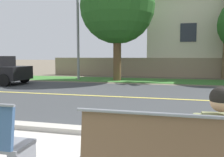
{
  "coord_description": "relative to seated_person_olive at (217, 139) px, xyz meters",
  "views": [
    {
      "loc": [
        1.29,
        -1.88,
        1.56
      ],
      "look_at": [
        -0.01,
        3.56,
        1.0
      ],
      "focal_mm": 36.75,
      "sensor_mm": 36.0,
      "label": 1
    }
  ],
  "objects": [
    {
      "name": "ground_plane",
      "position": [
        -1.83,
        7.34,
        -0.68
      ],
      "size": [
        140.0,
        140.0,
        0.0
      ],
      "primitive_type": "plane",
      "color": "#665B4C"
    },
    {
      "name": "curb_edge",
      "position": [
        -1.83,
        1.69,
        -0.62
      ],
      "size": [
        44.0,
        0.3,
        0.11
      ],
      "primitive_type": "cube",
      "color": "#ADA89E",
      "rests_on": "ground_plane"
    },
    {
      "name": "street_asphalt",
      "position": [
        -1.83,
        5.84,
        -0.67
      ],
      "size": [
        52.0,
        8.0,
        0.01
      ],
      "primitive_type": "cube",
      "color": "#383A3D",
      "rests_on": "ground_plane"
    },
    {
      "name": "road_centre_line",
      "position": [
        -1.83,
        5.84,
        -0.67
      ],
      "size": [
        48.0,
        0.14,
        0.01
      ],
      "primitive_type": "cube",
      "color": "#E0CC4C",
      "rests_on": "ground_plane"
    },
    {
      "name": "far_verge_grass",
      "position": [
        -1.83,
        11.83,
        -0.67
      ],
      "size": [
        48.0,
        2.8,
        0.02
      ],
      "primitive_type": "cube",
      "color": "#38702D",
      "rests_on": "ground_plane"
    },
    {
      "name": "seated_person_olive",
      "position": [
        0.0,
        0.0,
        0.0
      ],
      "size": [
        0.52,
        0.68,
        1.25
      ],
      "color": "#47382D",
      "rests_on": "ground_plane"
    },
    {
      "name": "streetlamp",
      "position": [
        -6.12,
        11.62,
        3.64
      ],
      "size": [
        0.24,
        2.1,
        7.61
      ],
      "color": "gray",
      "rests_on": "ground_plane"
    },
    {
      "name": "shade_tree_far_left",
      "position": [
        -3.42,
        11.43,
        4.24
      ],
      "size": [
        4.58,
        4.58,
        7.56
      ],
      "color": "brown",
      "rests_on": "ground_plane"
    },
    {
      "name": "garden_wall",
      "position": [
        -2.9,
        14.75,
        0.02
      ],
      "size": [
        13.0,
        0.36,
        1.4
      ],
      "primitive_type": "cube",
      "color": "gray",
      "rests_on": "ground_plane"
    },
    {
      "name": "house_across_street",
      "position": [
        3.27,
        17.95,
        2.57
      ],
      "size": [
        11.39,
        6.91,
        6.41
      ],
      "color": "beige",
      "rests_on": "ground_plane"
    }
  ]
}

